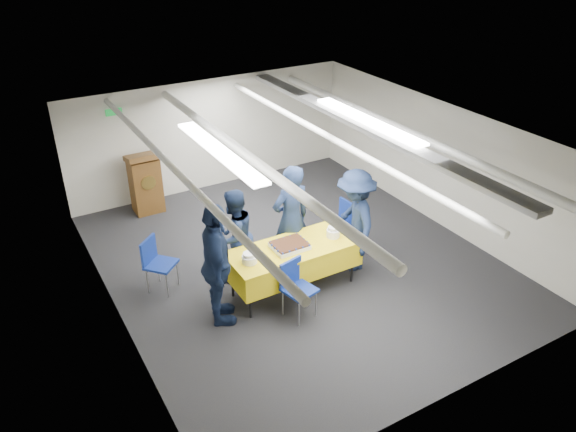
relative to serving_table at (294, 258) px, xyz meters
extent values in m
plane|color=black|center=(0.46, 0.64, -0.56)|extent=(7.00, 7.00, 0.00)
cube|color=beige|center=(0.46, 4.13, 0.59)|extent=(6.00, 0.02, 2.30)
cube|color=beige|center=(-2.53, 0.64, 0.59)|extent=(0.02, 7.00, 2.30)
cube|color=beige|center=(3.45, 0.64, 0.59)|extent=(0.02, 7.00, 2.30)
cube|color=silver|center=(0.46, 0.64, 1.73)|extent=(6.00, 7.00, 0.02)
cylinder|color=silver|center=(-1.54, 0.64, 1.62)|extent=(0.10, 6.90, 0.10)
cylinder|color=silver|center=(-0.44, 0.64, 1.58)|extent=(0.14, 6.90, 0.14)
cylinder|color=silver|center=(1.06, 0.64, 1.54)|extent=(0.10, 6.90, 0.10)
cylinder|color=silver|center=(2.36, 0.64, 1.50)|extent=(0.14, 6.90, 0.14)
cube|color=gray|center=(1.66, 0.64, 1.64)|extent=(0.28, 6.90, 0.08)
cube|color=white|center=(-0.84, 0.64, 1.71)|extent=(0.25, 2.60, 0.04)
cube|color=white|center=(1.76, 0.64, 1.71)|extent=(0.25, 2.60, 0.04)
cube|color=#0C591E|center=(-1.44, 4.11, 1.39)|extent=(0.30, 0.04, 0.12)
cylinder|color=black|center=(-0.90, -0.30, -0.38)|extent=(0.04, 0.04, 0.36)
cylinder|color=black|center=(0.90, -0.30, -0.38)|extent=(0.04, 0.04, 0.36)
cylinder|color=black|center=(-0.90, 0.30, -0.38)|extent=(0.04, 0.04, 0.36)
cylinder|color=black|center=(0.90, 0.30, -0.38)|extent=(0.04, 0.04, 0.36)
cube|color=yellow|center=(0.00, 0.00, -0.01)|extent=(2.03, 0.82, 0.39)
cube|color=yellow|center=(0.00, 0.00, 0.20)|extent=(2.05, 0.84, 0.03)
cube|color=white|center=(-0.07, 0.00, 0.24)|extent=(0.52, 0.42, 0.06)
cube|color=black|center=(-0.07, 0.00, 0.29)|extent=(0.50, 0.40, 0.03)
sphere|color=navy|center=(-0.30, -0.18, 0.29)|extent=(0.04, 0.04, 0.04)
sphere|color=navy|center=(-0.30, 0.19, 0.29)|extent=(0.04, 0.04, 0.04)
sphere|color=navy|center=(-0.18, -0.18, 0.29)|extent=(0.04, 0.04, 0.04)
sphere|color=navy|center=(-0.18, 0.19, 0.29)|extent=(0.04, 0.04, 0.04)
sphere|color=navy|center=(-0.07, -0.18, 0.29)|extent=(0.04, 0.04, 0.04)
sphere|color=navy|center=(-0.07, 0.19, 0.29)|extent=(0.04, 0.04, 0.04)
sphere|color=navy|center=(0.05, -0.18, 0.29)|extent=(0.04, 0.04, 0.04)
sphere|color=navy|center=(0.05, 0.19, 0.29)|extent=(0.04, 0.04, 0.04)
sphere|color=navy|center=(0.16, -0.18, 0.29)|extent=(0.04, 0.04, 0.04)
sphere|color=navy|center=(0.16, 0.19, 0.29)|extent=(0.04, 0.04, 0.04)
sphere|color=navy|center=(-0.32, -0.09, 0.29)|extent=(0.04, 0.04, 0.04)
sphere|color=navy|center=(0.18, -0.09, 0.29)|extent=(0.04, 0.04, 0.04)
sphere|color=navy|center=(-0.32, 0.00, 0.29)|extent=(0.04, 0.04, 0.04)
sphere|color=navy|center=(0.18, 0.00, 0.29)|extent=(0.04, 0.04, 0.04)
sphere|color=navy|center=(-0.32, 0.10, 0.29)|extent=(0.04, 0.04, 0.04)
sphere|color=navy|center=(0.18, 0.10, 0.29)|extent=(0.04, 0.04, 0.04)
cylinder|color=white|center=(-0.77, -0.05, 0.27)|extent=(0.22, 0.22, 0.11)
cylinder|color=white|center=(-0.77, -0.05, 0.35)|extent=(0.18, 0.18, 0.05)
cylinder|color=white|center=(0.68, -0.05, 0.27)|extent=(0.21, 0.21, 0.12)
cylinder|color=white|center=(0.68, -0.05, 0.36)|extent=(0.17, 0.17, 0.05)
cube|color=brown|center=(-1.14, 3.69, -0.01)|extent=(0.55, 0.45, 1.10)
cube|color=brown|center=(-1.14, 3.66, 0.59)|extent=(0.62, 0.53, 0.21)
cylinder|color=gold|center=(-1.14, 3.45, 0.14)|extent=(0.28, 0.02, 0.28)
cylinder|color=gray|center=(-0.39, -0.82, -0.34)|extent=(0.02, 0.02, 0.43)
cylinder|color=gray|center=(-0.06, -0.74, -0.34)|extent=(0.02, 0.02, 0.43)
cylinder|color=gray|center=(-0.47, -0.48, -0.34)|extent=(0.02, 0.02, 0.43)
cylinder|color=gray|center=(-0.14, -0.41, -0.34)|extent=(0.02, 0.02, 0.43)
cube|color=navy|center=(-0.26, -0.61, -0.11)|extent=(0.50, 0.50, 0.04)
cube|color=navy|center=(-0.31, -0.43, 0.11)|extent=(0.40, 0.13, 0.40)
cylinder|color=gray|center=(1.10, 0.81, -0.34)|extent=(0.02, 0.02, 0.43)
cylinder|color=gray|center=(1.12, 0.47, -0.34)|extent=(0.02, 0.02, 0.43)
cylinder|color=gray|center=(1.44, 0.83, -0.34)|extent=(0.02, 0.02, 0.43)
cylinder|color=gray|center=(1.46, 0.49, -0.34)|extent=(0.02, 0.02, 0.43)
cube|color=navy|center=(1.28, 0.65, -0.11)|extent=(0.44, 0.44, 0.04)
cube|color=navy|center=(1.47, 0.67, 0.11)|extent=(0.06, 0.40, 0.40)
cylinder|color=gray|center=(-1.78, 0.78, -0.34)|extent=(0.02, 0.02, 0.43)
cylinder|color=gray|center=(-1.52, 1.01, -0.34)|extent=(0.02, 0.02, 0.43)
cylinder|color=gray|center=(-2.00, 1.04, -0.34)|extent=(0.02, 0.02, 0.43)
cylinder|color=gray|center=(-1.75, 1.26, -0.34)|extent=(0.02, 0.02, 0.43)
cube|color=navy|center=(-1.76, 1.02, -0.11)|extent=(0.59, 0.59, 0.04)
cube|color=navy|center=(-1.89, 1.17, 0.11)|extent=(0.32, 0.30, 0.40)
imported|color=black|center=(0.26, 0.52, 0.36)|extent=(0.69, 0.47, 1.85)
imported|color=black|center=(-0.65, 0.72, 0.22)|extent=(0.92, 0.82, 1.56)
imported|color=black|center=(-1.30, -0.12, 0.38)|extent=(0.79, 1.18, 1.87)
imported|color=black|center=(1.18, 0.06, 0.31)|extent=(0.97, 1.27, 1.74)
camera|label=1|loc=(-3.69, -6.18, 4.68)|focal=35.00mm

